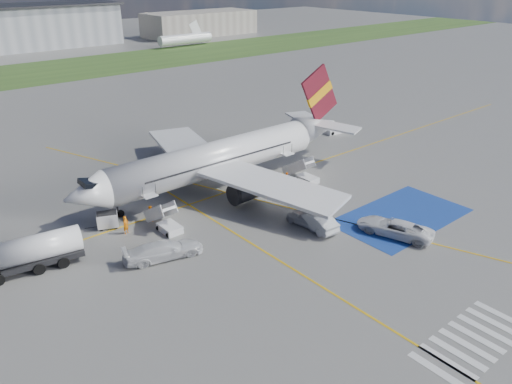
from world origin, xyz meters
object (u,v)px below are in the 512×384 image
Objects in this scene: fuel_tanker at (27,257)px; belt_loader at (338,130)px; car_silver_a at (308,218)px; van_white_a at (395,225)px; car_silver_b at (315,220)px; airliner at (226,156)px; van_white_b at (163,248)px; gpu_cart at (108,221)px.

fuel_tanker is 48.76m from belt_loader.
van_white_a is at bearing 119.11° from car_silver_a.
airliner is at bearing -84.63° from car_silver_b.
belt_loader is at bearing -147.09° from van_white_a.
van_white_b is (-38.44, -14.24, 0.67)m from belt_loader.
belt_loader is 0.92× the size of car_silver_b.
fuel_tanker is at bearing -29.07° from car_silver_a.
fuel_tanker is 8.65m from gpu_cart.
car_silver_b is at bearing -93.41° from van_white_b.
airliner is 7.21× the size of car_silver_b.
car_silver_a is 0.88m from car_silver_b.
fuel_tanker reaches higher than gpu_cart.
car_silver_b is (15.24, -12.82, 0.11)m from gpu_cart.
fuel_tanker is at bearing -170.28° from airliner.
van_white_b reaches higher than gpu_cart.
car_silver_a is (-24.67, -18.00, 0.41)m from belt_loader.
airliner is at bearing 18.95° from fuel_tanker.
van_white_b reaches higher than belt_loader.
van_white_b reaches higher than car_silver_b.
van_white_b is (9.52, -5.49, -0.25)m from fuel_tanker.
airliner is 6.90× the size of van_white_a.
airliner reaches higher than car_silver_a.
fuel_tanker is 25.52m from car_silver_b.
van_white_a is at bearing -104.03° from van_white_b.
airliner is 15.46m from gpu_cart.
van_white_b is at bearing -20.73° from fuel_tanker.
van_white_a is at bearing -20.08° from fuel_tanker.
van_white_a reaches higher than gpu_cart.
fuel_tanker is 1.69× the size of van_white_a.
van_white_a reaches higher than car_silver_b.
airliner is 16.32× the size of gpu_cart.
car_silver_a reaches higher than belt_loader.
airliner is 8.27× the size of car_silver_a.
car_silver_a is (-0.07, -13.24, -2.63)m from airliner.
gpu_cart is at bearing -34.98° from car_silver_b.
van_white_a is 1.03× the size of van_white_b.
car_silver_a is at bearing -71.68° from van_white_a.
car_silver_a is 14.27m from van_white_b.
fuel_tanker is at bearing -18.23° from car_silver_b.
gpu_cart is 0.44× the size of car_silver_b.
car_silver_b is at bearing -17.49° from gpu_cart.
van_white_a reaches higher than belt_loader.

